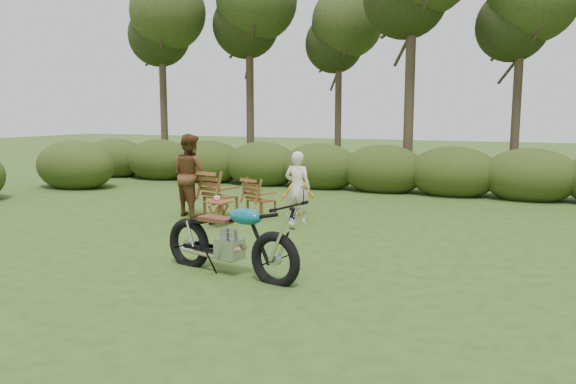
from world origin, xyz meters
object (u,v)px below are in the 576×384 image
at_px(motorcycle, 230,274).
at_px(cup, 217,198).
at_px(child, 298,216).
at_px(adult_b, 191,216).
at_px(adult_a, 297,223).
at_px(lawn_chair_left, 221,215).
at_px(side_table, 219,214).
at_px(lawn_chair_right, 261,216).

bearing_deg(motorcycle, cup, 135.28).
relative_size(motorcycle, child, 2.02).
xyz_separation_m(adult_b, child, (2.22, 0.97, 0.00)).
xyz_separation_m(cup, adult_a, (1.43, 0.89, -0.57)).
xyz_separation_m(motorcycle, adult_a, (-0.53, 3.84, 0.00)).
bearing_deg(lawn_chair_left, adult_a, -170.44).
bearing_deg(cup, adult_b, 147.09).
relative_size(lawn_chair_left, cup, 8.06).
relative_size(cup, adult_b, 0.07).
xyz_separation_m(side_table, child, (1.05, 1.72, -0.26)).
relative_size(side_table, adult_a, 0.34).
distance_m(lawn_chair_right, lawn_chair_left, 0.94).
bearing_deg(side_table, lawn_chair_left, 118.33).
bearing_deg(motorcycle, adult_a, 109.55).
xyz_separation_m(motorcycle, side_table, (-1.91, 2.92, 0.26)).
bearing_deg(cup, child, 56.92).
distance_m(lawn_chair_right, child, 0.83).
distance_m(motorcycle, lawn_chair_left, 4.69).
xyz_separation_m(side_table, adult_b, (-1.17, 0.76, -0.26)).
xyz_separation_m(cup, adult_b, (-1.12, 0.73, -0.57)).
distance_m(motorcycle, lawn_chair_right, 4.52).
bearing_deg(side_table, child, 58.55).
xyz_separation_m(side_table, adult_a, (1.38, 0.92, -0.26)).
bearing_deg(child, lawn_chair_left, -12.48).
height_order(motorcycle, adult_a, adult_a).
relative_size(lawn_chair_left, adult_a, 0.67).
relative_size(motorcycle, cup, 18.06).
bearing_deg(lawn_chair_left, lawn_chair_right, -150.31).
height_order(cup, adult_a, adult_a).
bearing_deg(motorcycle, side_table, 134.92).
xyz_separation_m(lawn_chair_right, adult_a, (1.05, -0.40, 0.00)).
bearing_deg(adult_b, cup, 170.45).
xyz_separation_m(lawn_chair_left, adult_a, (1.95, -0.14, 0.00)).
height_order(lawn_chair_right, adult_a, adult_a).
xyz_separation_m(lawn_chair_right, child, (0.72, 0.40, 0.00)).
distance_m(cup, adult_b, 1.45).
bearing_deg(adult_b, side_table, 170.41).
height_order(adult_a, adult_b, adult_b).
relative_size(side_table, child, 0.46).
relative_size(lawn_chair_left, child, 0.90).
height_order(motorcycle, lawn_chair_right, motorcycle).
bearing_deg(adult_a, lawn_chair_right, -22.12).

